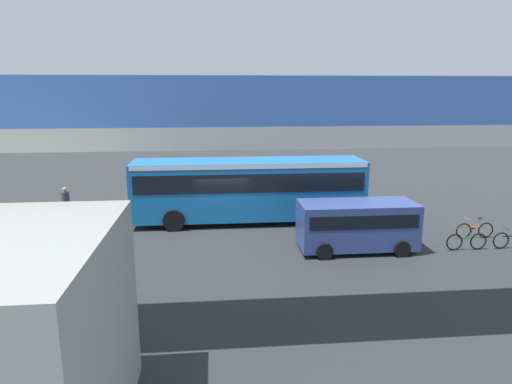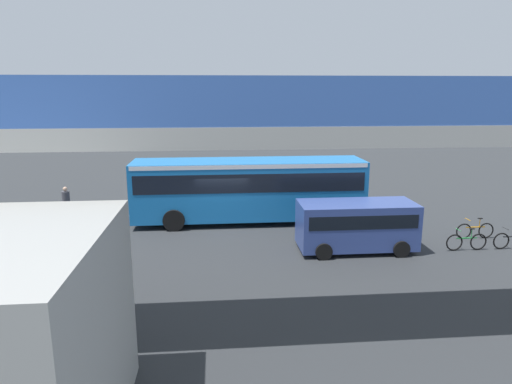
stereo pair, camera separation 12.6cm
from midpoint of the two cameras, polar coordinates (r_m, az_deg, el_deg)
ground at (r=22.70m, az=-4.09°, el=-4.15°), size 80.00×80.00×0.00m
city_bus at (r=22.82m, az=-0.75°, el=0.85°), size 11.54×2.85×3.15m
parked_van at (r=19.34m, az=12.67°, el=-3.81°), size 4.80×2.17×2.05m
bicycle_orange at (r=22.82m, az=25.93°, el=-4.38°), size 1.77×0.44×0.96m
bicycle_green at (r=21.03m, az=25.06°, el=-5.69°), size 1.77×0.44×0.96m
pedestrian at (r=25.01m, az=-22.56°, el=-1.42°), size 0.38×0.38×1.79m
traffic_sign at (r=26.13m, az=-13.05°, el=2.07°), size 0.08×0.60×2.80m
lane_dash_leftmost at (r=26.14m, az=13.64°, el=-2.20°), size 2.00×0.20×0.01m
lane_dash_left at (r=25.15m, az=4.97°, el=-2.47°), size 2.00×0.20×0.01m
lane_dash_centre at (r=24.78m, az=-4.19°, el=-2.69°), size 2.00×0.20×0.01m
lane_dash_right at (r=25.05m, az=-13.38°, el=-2.84°), size 2.00×0.20×0.01m
lane_dash_rightmost at (r=25.94m, az=-22.17°, el=-2.92°), size 2.00×0.20×0.01m
pedestrian_overpass at (r=11.36m, az=-3.46°, el=5.10°), size 25.94×2.60×6.89m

